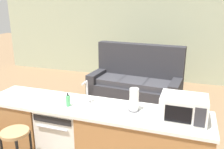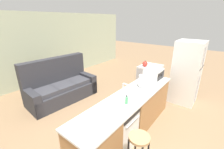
{
  "view_description": "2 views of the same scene",
  "coord_description": "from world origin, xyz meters",
  "px_view_note": "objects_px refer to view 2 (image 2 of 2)",
  "views": [
    {
      "loc": [
        1.29,
        -2.52,
        2.15
      ],
      "look_at": [
        0.21,
        0.63,
        1.15
      ],
      "focal_mm": 38.0,
      "sensor_mm": 36.0,
      "label": 1
    },
    {
      "loc": [
        -2.17,
        -1.34,
        2.36
      ],
      "look_at": [
        0.59,
        0.81,
        1.05
      ],
      "focal_mm": 24.0,
      "sensor_mm": 36.0,
      "label": 2
    }
  ],
  "objects_px": {
    "refrigerator": "(186,73)",
    "couch": "(60,87)",
    "dishwasher": "(118,126)",
    "kettle": "(145,64)",
    "soap_bottle": "(127,100)",
    "paper_towel_roll": "(141,81)",
    "bar_stool": "(139,147)",
    "microwave": "(153,75)",
    "stove_range": "(150,78)"
  },
  "relations": [
    {
      "from": "stove_range",
      "to": "kettle",
      "type": "xyz_separation_m",
      "value": [
        -0.17,
        0.13,
        0.53
      ]
    },
    {
      "from": "refrigerator",
      "to": "soap_bottle",
      "type": "bearing_deg",
      "value": 169.51
    },
    {
      "from": "soap_bottle",
      "to": "couch",
      "type": "bearing_deg",
      "value": 83.64
    },
    {
      "from": "stove_range",
      "to": "microwave",
      "type": "bearing_deg",
      "value": -153.26
    },
    {
      "from": "bar_stool",
      "to": "stove_range",
      "type": "bearing_deg",
      "value": 21.47
    },
    {
      "from": "couch",
      "to": "soap_bottle",
      "type": "bearing_deg",
      "value": -96.36
    },
    {
      "from": "stove_range",
      "to": "couch",
      "type": "relative_size",
      "value": 0.44
    },
    {
      "from": "soap_bottle",
      "to": "bar_stool",
      "type": "xyz_separation_m",
      "value": [
        -0.43,
        -0.5,
        -0.44
      ]
    },
    {
      "from": "refrigerator",
      "to": "bar_stool",
      "type": "xyz_separation_m",
      "value": [
        -2.91,
        -0.05,
        -0.37
      ]
    },
    {
      "from": "paper_towel_roll",
      "to": "soap_bottle",
      "type": "height_order",
      "value": "paper_towel_roll"
    },
    {
      "from": "kettle",
      "to": "bar_stool",
      "type": "relative_size",
      "value": 0.28
    },
    {
      "from": "soap_bottle",
      "to": "couch",
      "type": "height_order",
      "value": "couch"
    },
    {
      "from": "paper_towel_roll",
      "to": "kettle",
      "type": "xyz_separation_m",
      "value": [
        1.5,
        0.63,
        -0.05
      ]
    },
    {
      "from": "refrigerator",
      "to": "soap_bottle",
      "type": "relative_size",
      "value": 10.29
    },
    {
      "from": "dishwasher",
      "to": "soap_bottle",
      "type": "xyz_separation_m",
      "value": [
        0.12,
        -0.09,
        0.55
      ]
    },
    {
      "from": "refrigerator",
      "to": "couch",
      "type": "distance_m",
      "value": 3.78
    },
    {
      "from": "dishwasher",
      "to": "soap_bottle",
      "type": "distance_m",
      "value": 0.57
    },
    {
      "from": "dishwasher",
      "to": "paper_towel_roll",
      "type": "distance_m",
      "value": 1.12
    },
    {
      "from": "soap_bottle",
      "to": "microwave",
      "type": "bearing_deg",
      "value": 3.68
    },
    {
      "from": "stove_range",
      "to": "paper_towel_roll",
      "type": "relative_size",
      "value": 3.19
    },
    {
      "from": "dishwasher",
      "to": "paper_towel_roll",
      "type": "height_order",
      "value": "paper_towel_roll"
    },
    {
      "from": "refrigerator",
      "to": "soap_bottle",
      "type": "distance_m",
      "value": 2.52
    },
    {
      "from": "dishwasher",
      "to": "paper_towel_roll",
      "type": "bearing_deg",
      "value": 3.12
    },
    {
      "from": "microwave",
      "to": "couch",
      "type": "relative_size",
      "value": 0.24
    },
    {
      "from": "soap_bottle",
      "to": "kettle",
      "type": "distance_m",
      "value": 2.44
    },
    {
      "from": "couch",
      "to": "stove_range",
      "type": "bearing_deg",
      "value": -41.49
    },
    {
      "from": "dishwasher",
      "to": "refrigerator",
      "type": "bearing_deg",
      "value": -11.93
    },
    {
      "from": "microwave",
      "to": "soap_bottle",
      "type": "distance_m",
      "value": 1.39
    },
    {
      "from": "dishwasher",
      "to": "couch",
      "type": "distance_m",
      "value": 2.52
    },
    {
      "from": "refrigerator",
      "to": "soap_bottle",
      "type": "height_order",
      "value": "refrigerator"
    },
    {
      "from": "microwave",
      "to": "bar_stool",
      "type": "distance_m",
      "value": 1.98
    },
    {
      "from": "kettle",
      "to": "bar_stool",
      "type": "height_order",
      "value": "kettle"
    },
    {
      "from": "stove_range",
      "to": "couch",
      "type": "bearing_deg",
      "value": 138.51
    },
    {
      "from": "soap_bottle",
      "to": "bar_stool",
      "type": "relative_size",
      "value": 0.24
    },
    {
      "from": "microwave",
      "to": "bar_stool",
      "type": "relative_size",
      "value": 0.68
    },
    {
      "from": "paper_towel_roll",
      "to": "refrigerator",
      "type": "bearing_deg",
      "value": -19.86
    },
    {
      "from": "microwave",
      "to": "paper_towel_roll",
      "type": "distance_m",
      "value": 0.57
    },
    {
      "from": "dishwasher",
      "to": "bar_stool",
      "type": "height_order",
      "value": "dishwasher"
    },
    {
      "from": "bar_stool",
      "to": "microwave",
      "type": "bearing_deg",
      "value": 18.1
    },
    {
      "from": "refrigerator",
      "to": "stove_range",
      "type": "bearing_deg",
      "value": 89.99
    },
    {
      "from": "stove_range",
      "to": "bar_stool",
      "type": "xyz_separation_m",
      "value": [
        -2.91,
        -1.14,
        0.08
      ]
    },
    {
      "from": "bar_stool",
      "to": "couch",
      "type": "xyz_separation_m",
      "value": [
        0.71,
        3.08,
        -0.14
      ]
    },
    {
      "from": "bar_stool",
      "to": "couch",
      "type": "relative_size",
      "value": 0.36
    },
    {
      "from": "dishwasher",
      "to": "kettle",
      "type": "relative_size",
      "value": 4.1
    },
    {
      "from": "dishwasher",
      "to": "kettle",
      "type": "bearing_deg",
      "value": 15.58
    },
    {
      "from": "refrigerator",
      "to": "paper_towel_roll",
      "type": "bearing_deg",
      "value": 160.14
    },
    {
      "from": "dishwasher",
      "to": "microwave",
      "type": "relative_size",
      "value": 1.68
    },
    {
      "from": "dishwasher",
      "to": "refrigerator",
      "type": "height_order",
      "value": "refrigerator"
    },
    {
      "from": "microwave",
      "to": "paper_towel_roll",
      "type": "relative_size",
      "value": 1.77
    },
    {
      "from": "paper_towel_roll",
      "to": "soap_bottle",
      "type": "distance_m",
      "value": 0.83
    }
  ]
}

